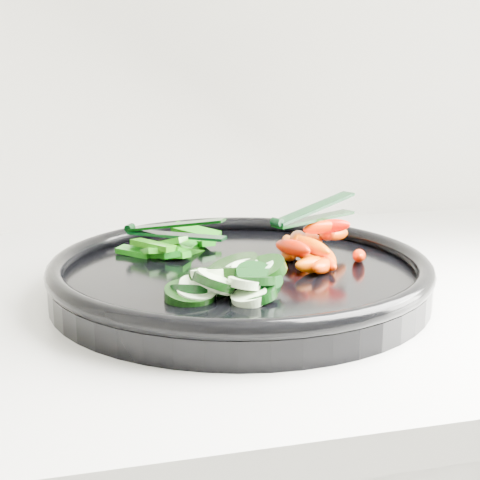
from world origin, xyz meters
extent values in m
cylinder|color=black|center=(-0.50, 1.67, 0.94)|extent=(0.42, 0.42, 0.02)
torus|color=black|center=(-0.50, 1.67, 0.96)|extent=(0.42, 0.42, 0.02)
cylinder|color=black|center=(-0.56, 1.60, 0.96)|extent=(0.04, 0.04, 0.03)
cylinder|color=beige|center=(-0.54, 1.60, 0.96)|extent=(0.04, 0.05, 0.03)
cylinder|color=black|center=(-0.54, 1.62, 0.96)|extent=(0.06, 0.06, 0.03)
cylinder|color=#B8D7AC|center=(-0.55, 1.60, 0.96)|extent=(0.04, 0.04, 0.02)
cylinder|color=black|center=(-0.51, 1.58, 0.96)|extent=(0.05, 0.05, 0.02)
cylinder|color=beige|center=(-0.51, 1.57, 0.96)|extent=(0.04, 0.04, 0.02)
cylinder|color=black|center=(-0.54, 1.64, 0.96)|extent=(0.06, 0.06, 0.02)
cylinder|color=beige|center=(-0.52, 1.64, 0.96)|extent=(0.05, 0.05, 0.02)
cylinder|color=black|center=(-0.56, 1.59, 0.96)|extent=(0.05, 0.05, 0.02)
cylinder|color=#DCEFBF|center=(-0.56, 1.59, 0.96)|extent=(0.05, 0.05, 0.02)
cylinder|color=black|center=(-0.55, 1.61, 0.96)|extent=(0.04, 0.04, 0.02)
cylinder|color=beige|center=(-0.55, 1.61, 0.96)|extent=(0.04, 0.04, 0.02)
cylinder|color=black|center=(-0.49, 1.61, 0.97)|extent=(0.05, 0.06, 0.03)
cylinder|color=beige|center=(-0.49, 1.62, 0.97)|extent=(0.04, 0.04, 0.02)
cylinder|color=black|center=(-0.52, 1.62, 0.97)|extent=(0.05, 0.05, 0.02)
cylinder|color=beige|center=(-0.54, 1.61, 0.97)|extent=(0.04, 0.04, 0.02)
cylinder|color=black|center=(-0.54, 1.59, 0.97)|extent=(0.04, 0.04, 0.03)
cylinder|color=beige|center=(-0.54, 1.59, 0.97)|extent=(0.05, 0.05, 0.03)
cylinder|color=black|center=(-0.50, 1.59, 0.97)|extent=(0.06, 0.06, 0.03)
cylinder|color=beige|center=(-0.51, 1.61, 0.97)|extent=(0.04, 0.04, 0.02)
cylinder|color=black|center=(-0.51, 1.63, 0.97)|extent=(0.05, 0.05, 0.02)
cylinder|color=#CDEFBF|center=(-0.51, 1.62, 0.97)|extent=(0.05, 0.04, 0.02)
cylinder|color=black|center=(-0.50, 1.59, 0.97)|extent=(0.04, 0.04, 0.02)
cylinder|color=beige|center=(-0.52, 1.58, 0.97)|extent=(0.04, 0.04, 0.01)
ellipsoid|color=#FF4600|center=(-0.41, 1.66, 0.96)|extent=(0.02, 0.04, 0.02)
ellipsoid|color=#DE4F00|center=(-0.43, 1.64, 0.96)|extent=(0.05, 0.04, 0.02)
ellipsoid|color=#FF4C00|center=(-0.42, 1.65, 0.96)|extent=(0.02, 0.04, 0.02)
ellipsoid|color=#EA5B00|center=(-0.43, 1.70, 0.96)|extent=(0.02, 0.05, 0.03)
ellipsoid|color=#FF3B00|center=(-0.37, 1.66, 0.96)|extent=(0.03, 0.04, 0.02)
ellipsoid|color=#FC3A00|center=(-0.44, 1.69, 0.96)|extent=(0.03, 0.05, 0.02)
ellipsoid|color=#FF1E00|center=(-0.42, 1.64, 0.96)|extent=(0.04, 0.04, 0.02)
ellipsoid|color=#F95B00|center=(-0.42, 1.68, 0.96)|extent=(0.05, 0.04, 0.02)
ellipsoid|color=#FD2900|center=(-0.40, 1.74, 0.96)|extent=(0.02, 0.05, 0.02)
ellipsoid|color=#DE5400|center=(-0.43, 1.73, 0.96)|extent=(0.02, 0.04, 0.02)
ellipsoid|color=#ED0D00|center=(-0.45, 1.66, 0.98)|extent=(0.04, 0.05, 0.02)
ellipsoid|color=#F22700|center=(-0.39, 1.71, 0.98)|extent=(0.03, 0.06, 0.03)
ellipsoid|color=#F06200|center=(-0.43, 1.69, 0.98)|extent=(0.04, 0.05, 0.03)
ellipsoid|color=#FF5100|center=(-0.43, 1.66, 0.98)|extent=(0.04, 0.05, 0.02)
ellipsoid|color=#FF4000|center=(-0.38, 1.70, 0.98)|extent=(0.05, 0.04, 0.02)
ellipsoid|color=red|center=(-0.40, 1.68, 0.99)|extent=(0.04, 0.03, 0.02)
ellipsoid|color=#FE3200|center=(-0.41, 1.68, 0.99)|extent=(0.04, 0.02, 0.02)
cube|color=#09640D|center=(-0.55, 1.74, 0.96)|extent=(0.03, 0.05, 0.02)
cube|color=#1C6309|center=(-0.54, 1.74, 0.96)|extent=(0.06, 0.06, 0.03)
cube|color=#0E6309|center=(-0.52, 1.77, 0.96)|extent=(0.03, 0.05, 0.02)
cube|color=#0D6B0A|center=(-0.56, 1.73, 0.96)|extent=(0.04, 0.04, 0.01)
cube|color=#16740B|center=(-0.54, 1.75, 0.96)|extent=(0.06, 0.05, 0.02)
cube|color=#0B6609|center=(-0.59, 1.75, 0.96)|extent=(0.04, 0.04, 0.01)
cube|color=#116809|center=(-0.58, 1.74, 0.96)|extent=(0.03, 0.06, 0.02)
cube|color=#116109|center=(-0.56, 1.74, 0.97)|extent=(0.04, 0.04, 0.02)
cube|color=#206409|center=(-0.58, 1.73, 0.97)|extent=(0.05, 0.05, 0.01)
cube|color=#1F6309|center=(-0.52, 1.78, 0.97)|extent=(0.06, 0.05, 0.02)
cylinder|color=black|center=(-0.46, 1.66, 1.00)|extent=(0.01, 0.01, 0.01)
cube|color=black|center=(-0.41, 1.69, 1.00)|extent=(0.10, 0.07, 0.00)
cube|color=black|center=(-0.41, 1.69, 1.01)|extent=(0.10, 0.07, 0.02)
cylinder|color=black|center=(-0.59, 1.78, 0.98)|extent=(0.01, 0.01, 0.01)
cube|color=black|center=(-0.55, 1.75, 0.97)|extent=(0.10, 0.07, 0.00)
cube|color=black|center=(-0.55, 1.75, 0.99)|extent=(0.10, 0.07, 0.02)
camera|label=1|loc=(-0.65, 1.05, 1.14)|focal=50.00mm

